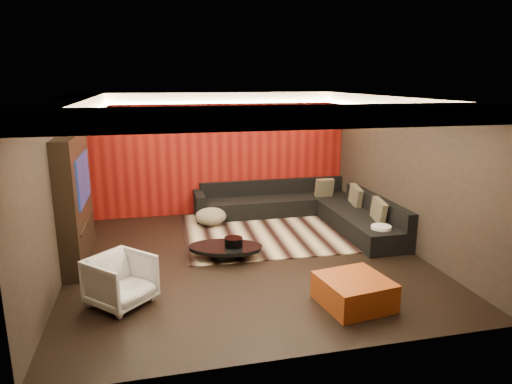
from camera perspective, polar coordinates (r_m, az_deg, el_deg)
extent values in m
cube|color=black|center=(8.13, -1.10, -8.39)|extent=(6.00, 6.00, 0.02)
cube|color=silver|center=(7.52, -1.20, 11.89)|extent=(6.00, 6.00, 0.02)
cube|color=black|center=(10.62, -4.58, 4.80)|extent=(6.00, 0.02, 2.80)
cube|color=black|center=(7.68, -23.69, 0.12)|extent=(0.02, 6.00, 2.80)
cube|color=black|center=(8.83, 18.34, 2.26)|extent=(0.02, 6.00, 2.80)
cube|color=#6B0C0A|center=(10.58, -4.55, 4.77)|extent=(5.98, 0.05, 2.78)
cube|color=silver|center=(10.18, -4.45, 11.72)|extent=(6.00, 0.60, 0.22)
cube|color=silver|center=(4.93, 5.48, 9.36)|extent=(6.00, 0.60, 0.22)
cube|color=silver|center=(7.45, -22.29, 9.93)|extent=(0.60, 4.80, 0.22)
cube|color=silver|center=(8.51, 17.20, 10.72)|extent=(0.60, 4.80, 0.22)
cube|color=#FFD899|center=(9.85, -4.13, 11.12)|extent=(4.80, 0.08, 0.04)
cube|color=#FFD899|center=(5.26, 4.27, 8.68)|extent=(4.80, 0.08, 0.04)
cube|color=#FFD899|center=(7.41, -19.60, 9.45)|extent=(0.08, 4.80, 0.04)
cube|color=#FFD899|center=(8.35, 15.11, 10.19)|extent=(0.08, 4.80, 0.04)
cube|color=black|center=(8.29, -21.70, -0.87)|extent=(0.30, 2.00, 2.20)
cube|color=black|center=(8.19, -20.81, 1.56)|extent=(0.04, 1.30, 0.80)
cube|color=black|center=(8.38, -20.37, -3.46)|extent=(0.04, 1.60, 0.04)
cube|color=#C8B392|center=(9.53, 3.18, -4.86)|extent=(4.09, 3.12, 0.02)
cylinder|color=black|center=(8.10, -3.81, -7.45)|extent=(1.59, 1.59, 0.22)
cylinder|color=black|center=(8.05, -2.82, -6.98)|extent=(0.32, 0.32, 0.37)
ellipsoid|color=beige|center=(9.88, -5.68, -3.04)|extent=(0.88, 0.88, 0.37)
cylinder|color=white|center=(8.78, 15.29, -5.51)|extent=(0.41, 0.41, 0.46)
cube|color=#8E3412|center=(6.65, 12.15, -12.07)|extent=(1.01, 1.01, 0.39)
imported|color=silver|center=(6.72, -16.54, -10.58)|extent=(1.09, 1.09, 0.71)
cube|color=black|center=(10.69, 2.56, -1.69)|extent=(3.50, 0.90, 0.40)
cube|color=black|center=(10.93, 2.09, 0.69)|extent=(3.50, 0.20, 0.35)
cube|color=black|center=(9.58, 12.97, -3.91)|extent=(0.90, 2.60, 0.40)
cube|color=black|center=(9.63, 14.96, -1.61)|extent=(0.20, 2.60, 0.35)
cube|color=black|center=(10.34, -7.09, -1.76)|extent=(0.20, 0.90, 0.60)
cube|color=tan|center=(10.73, 8.54, 0.55)|extent=(0.42, 0.20, 0.44)
cube|color=tan|center=(10.10, 12.37, -0.48)|extent=(0.12, 0.50, 0.50)
cube|color=tan|center=(9.10, 15.09, -2.23)|extent=(0.12, 0.50, 0.50)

